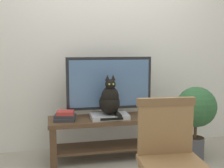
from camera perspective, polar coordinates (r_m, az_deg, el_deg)
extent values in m
cube|color=silver|center=(3.61, -1.36, 9.67)|extent=(7.00, 0.12, 2.80)
cube|color=#513823|center=(3.24, -0.19, -7.02)|extent=(1.39, 0.43, 0.04)
cube|color=#513823|center=(3.08, -11.62, -12.56)|extent=(0.07, 0.07, 0.43)
cube|color=#513823|center=(3.35, 11.50, -10.92)|extent=(0.07, 0.07, 0.43)
cube|color=#513823|center=(3.39, -11.70, -10.66)|extent=(0.07, 0.07, 0.43)
cube|color=#513823|center=(3.64, 9.37, -9.36)|extent=(0.07, 0.07, 0.43)
cube|color=#513823|center=(3.33, -0.19, -12.28)|extent=(1.29, 0.35, 0.02)
cube|color=black|center=(3.31, -0.53, -6.01)|extent=(0.40, 0.20, 0.03)
cube|color=black|center=(3.30, -0.53, -5.33)|extent=(0.06, 0.04, 0.05)
cube|color=black|center=(3.25, -0.54, 0.20)|extent=(0.97, 0.05, 0.59)
cube|color=#4C6B93|center=(3.22, -0.43, 0.13)|extent=(0.91, 0.01, 0.53)
sphere|color=#2672F2|center=(3.39, 7.41, -4.34)|extent=(0.01, 0.01, 0.01)
cube|color=#BCBCC1|center=(3.17, -0.52, -6.42)|extent=(0.41, 0.25, 0.05)
cube|color=black|center=(3.05, -0.02, -6.99)|extent=(0.25, 0.01, 0.03)
ellipsoid|color=black|center=(3.14, -0.52, -3.79)|extent=(0.22, 0.28, 0.25)
ellipsoid|color=black|center=(3.09, -0.39, -2.50)|extent=(0.19, 0.18, 0.22)
sphere|color=black|center=(3.06, -0.33, -0.09)|extent=(0.11, 0.11, 0.11)
cone|color=black|center=(3.04, -0.91, 1.27)|extent=(0.05, 0.05, 0.06)
cone|color=black|center=(3.06, 0.23, 1.30)|extent=(0.05, 0.05, 0.06)
sphere|color=#B2C64C|center=(3.00, -0.55, -0.07)|extent=(0.02, 0.02, 0.02)
sphere|color=#B2C64C|center=(3.01, 0.29, -0.04)|extent=(0.02, 0.02, 0.02)
cylinder|color=black|center=(3.08, 1.09, -5.93)|extent=(0.05, 0.23, 0.04)
cube|color=olive|center=(2.03, 12.30, -15.80)|extent=(0.46, 0.46, 0.04)
cube|color=olive|center=(2.12, 10.63, -8.18)|extent=(0.41, 0.06, 0.41)
cube|color=brown|center=(2.08, 10.75, -3.51)|extent=(0.43, 0.07, 0.06)
cube|color=#2D2D33|center=(3.11, -9.45, -7.00)|extent=(0.24, 0.18, 0.03)
cube|color=#2D2D33|center=(3.11, -9.32, -6.37)|extent=(0.25, 0.17, 0.03)
cube|color=#B2332D|center=(3.10, -9.25, -5.68)|extent=(0.20, 0.17, 0.04)
cylinder|color=#47474C|center=(3.44, 16.13, -12.16)|extent=(0.21, 0.21, 0.25)
cylinder|color=#332319|center=(3.41, 16.20, -10.36)|extent=(0.19, 0.19, 0.02)
cylinder|color=#4C3823|center=(3.38, 16.27, -8.78)|extent=(0.04, 0.04, 0.17)
sphere|color=#2D5B33|center=(3.31, 16.44, -4.37)|extent=(0.45, 0.45, 0.45)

